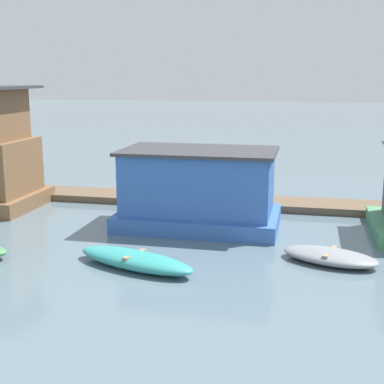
{
  "coord_description": "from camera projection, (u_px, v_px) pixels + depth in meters",
  "views": [
    {
      "loc": [
        4.02,
        -19.55,
        5.53
      ],
      "look_at": [
        0.0,
        -1.0,
        1.4
      ],
      "focal_mm": 50.0,
      "sensor_mm": 36.0,
      "label": 1
    }
  ],
  "objects": [
    {
      "name": "ground_plane",
      "position": [
        197.0,
        222.0,
        20.68
      ],
      "size": [
        200.0,
        200.0,
        0.0
      ],
      "primitive_type": "plane",
      "color": "slate"
    },
    {
      "name": "houseboat_blue",
      "position": [
        199.0,
        190.0,
        19.83
      ],
      "size": [
        5.91,
        3.66,
        2.91
      ],
      "color": "#3866B7",
      "rests_on": "ground_plane"
    },
    {
      "name": "dock_walkway",
      "position": [
        211.0,
        201.0,
        23.52
      ],
      "size": [
        33.8,
        1.97,
        0.3
      ],
      "primitive_type": "cube",
      "color": "brown",
      "rests_on": "ground_plane"
    },
    {
      "name": "dinghy_teal",
      "position": [
        135.0,
        260.0,
        15.67
      ],
      "size": [
        4.13,
        2.38,
        0.49
      ],
      "color": "teal",
      "rests_on": "ground_plane"
    },
    {
      "name": "dinghy_grey",
      "position": [
        330.0,
        256.0,
        16.11
      ],
      "size": [
        3.17,
        2.22,
        0.4
      ],
      "color": "gray",
      "rests_on": "ground_plane"
    }
  ]
}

